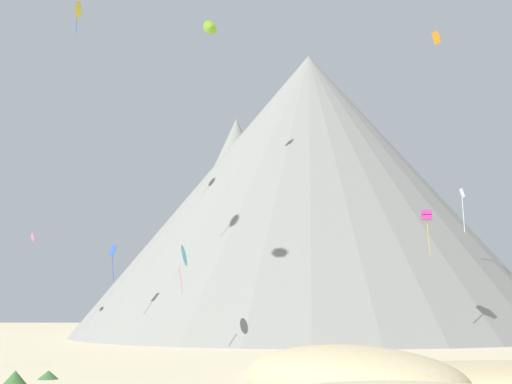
# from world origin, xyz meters

# --- Properties ---
(dune_midground) EXTENTS (16.37, 18.27, 3.72)m
(dune_midground) POSITION_xyz_m (5.71, 13.67, 0.00)
(dune_midground) COLOR #C6B284
(dune_midground) RESTS_ON ground_plane
(bush_far_left) EXTENTS (2.03, 2.03, 0.84)m
(bush_far_left) POSITION_xyz_m (-11.41, 9.05, 0.42)
(bush_far_left) COLOR #386633
(bush_far_left) RESTS_ON ground_plane
(bush_low_patch) EXTENTS (1.61, 1.61, 0.49)m
(bush_low_patch) POSITION_xyz_m (-11.08, 13.21, 0.24)
(bush_low_patch) COLOR #386633
(bush_low_patch) RESTS_ON ground_plane
(rock_massif) EXTENTS (98.74, 98.74, 45.86)m
(rock_massif) POSITION_xyz_m (7.75, 77.41, 21.57)
(rock_massif) COLOR gray
(rock_massif) RESTS_ON ground_plane
(kite_yellow_high) EXTENTS (0.65, 2.17, 4.23)m
(kite_yellow_high) POSITION_xyz_m (-22.06, 52.03, 41.11)
(kite_yellow_high) COLOR yellow
(kite_rainbow_low) EXTENTS (1.09, 1.48, 1.37)m
(kite_rainbow_low) POSITION_xyz_m (-27.36, 55.23, 12.62)
(kite_rainbow_low) COLOR #E5668C
(kite_magenta_low) EXTENTS (1.00, 0.99, 4.63)m
(kite_magenta_low) POSITION_xyz_m (17.89, 42.10, 13.43)
(kite_magenta_low) COLOR #D1339E
(kite_orange_high) EXTENTS (0.68, 1.29, 1.27)m
(kite_orange_high) POSITION_xyz_m (17.98, 35.53, 30.04)
(kite_orange_high) COLOR orange
(kite_white_mid) EXTENTS (0.46, 0.83, 5.58)m
(kite_white_mid) POSITION_xyz_m (26.13, 56.27, 17.40)
(kite_white_mid) COLOR white
(kite_lime_high) EXTENTS (1.83, 1.17, 1.90)m
(kite_lime_high) POSITION_xyz_m (-5.63, 54.16, 39.77)
(kite_lime_high) COLOR #8CD133
(kite_cyan_low) EXTENTS (0.84, 2.21, 4.70)m
(kite_cyan_low) POSITION_xyz_m (-6.84, 39.86, 9.10)
(kite_cyan_low) COLOR #33BCDB
(kite_blue_low) EXTENTS (0.91, 0.55, 4.23)m
(kite_blue_low) POSITION_xyz_m (-16.06, 49.77, 10.02)
(kite_blue_low) COLOR blue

